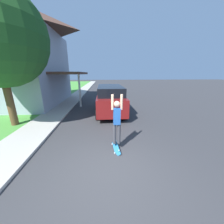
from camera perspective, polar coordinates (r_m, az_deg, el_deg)
The scene contains 7 objects.
ground_plane at distance 4.18m, azimuth -1.88°, elevation -25.59°, with size 120.00×120.00×0.00m, color #333335.
sidewalk at distance 10.11m, azimuth -24.24°, elevation -0.42°, with size 1.80×80.00×0.10m.
house at distance 15.29m, azimuth -39.96°, elevation 20.48°, with size 11.16×8.81×8.94m.
suv_parked at distance 9.26m, azimuth -0.82°, elevation 6.12°, with size 2.04×4.73×1.98m.
car_down_street at distance 19.26m, azimuth -1.85°, elevation 10.49°, with size 1.88×4.45×1.29m.
skateboarder at distance 4.57m, azimuth 2.21°, elevation -3.41°, with size 0.41×0.22×1.90m.
skateboard at distance 5.02m, azimuth 1.87°, elevation -16.10°, with size 0.30×0.75×0.31m.
Camera 1 is at (-0.10, -3.07, 2.84)m, focal length 20.00 mm.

